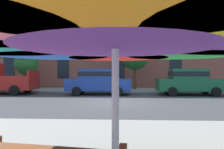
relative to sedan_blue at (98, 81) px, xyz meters
The scene contains 8 objects.
ground_plane 4.05m from the sedan_blue, 70.07° to the right, with size 120.00×120.00×0.00m, color #424244.
sidewalk_far 3.49m from the sedan_blue, 66.59° to the left, with size 56.00×3.60×0.12m, color #9E998E.
apartment_building 13.38m from the sedan_blue, 83.22° to the left, with size 47.69×12.08×16.00m.
sedan_blue is the anchor object (origin of this frame).
sedan_green 6.21m from the sedan_blue, ahead, with size 4.40×1.98×1.78m.
street_tree_left 7.33m from the sedan_blue, 154.90° to the left, with size 1.98×2.29×3.73m.
street_tree_middle 4.72m from the sedan_blue, 50.95° to the left, with size 2.32×2.32×4.09m.
patio_umbrella 12.85m from the sedan_blue, 82.64° to the right, with size 3.45×3.45×2.29m.
Camera 1 is at (0.35, -10.68, 1.52)m, focal length 33.48 mm.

